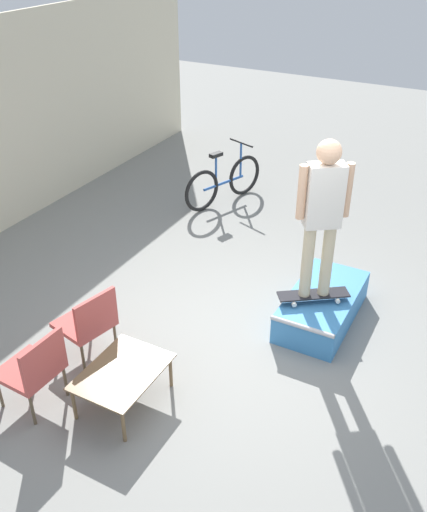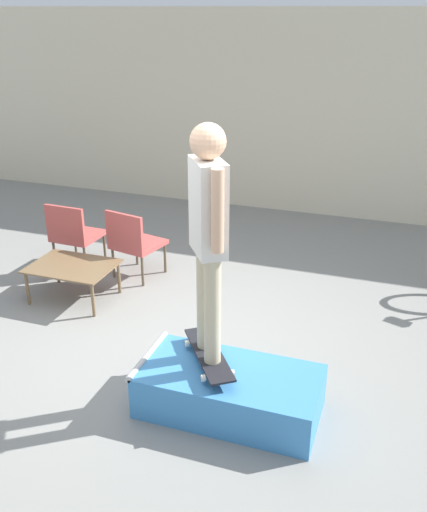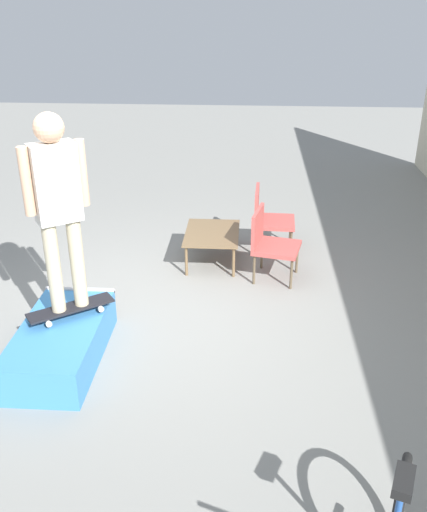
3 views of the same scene
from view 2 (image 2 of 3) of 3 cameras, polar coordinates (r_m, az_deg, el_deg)
name	(u,v)px [view 2 (image 2 of 3)]	position (r m, az deg, el deg)	size (l,w,h in m)	color
ground_plane	(161,347)	(5.55, -5.28, -9.06)	(24.00, 24.00, 0.00)	gray
house_wall_back	(275,114)	(8.94, 6.19, 13.92)	(12.00, 0.06, 3.00)	beige
skate_ramp_box	(229,391)	(4.66, 1.59, -13.35)	(1.45, 0.72, 0.39)	#3D84C6
skateboard_on_ramp	(209,354)	(4.61, -0.48, -9.80)	(0.64, 0.78, 0.07)	black
person_skater	(208,226)	(4.11, -0.53, 3.06)	(0.38, 0.48, 1.82)	#C6B793
coffee_table	(73,269)	(6.42, -13.91, -1.24)	(0.91, 0.67, 0.40)	brown
patio_chair_left	(74,232)	(7.13, -13.81, 2.31)	(0.54, 0.54, 0.85)	brown
patio_chair_right	(133,241)	(6.74, -8.01, 1.54)	(0.62, 0.62, 0.85)	brown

